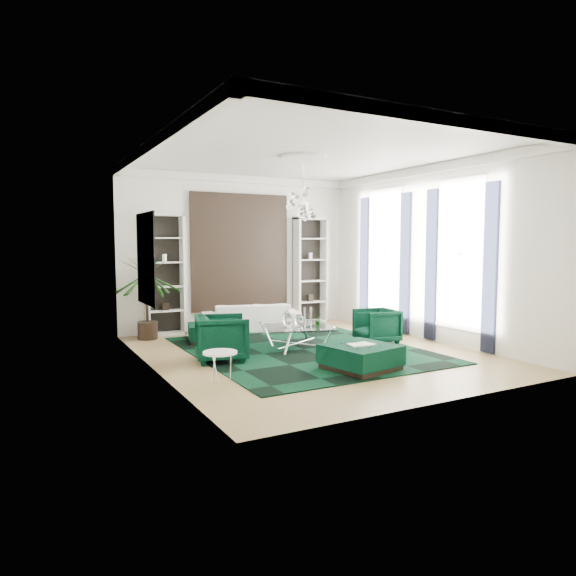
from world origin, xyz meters
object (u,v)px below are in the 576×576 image
armchair_right (377,326)px  palm (147,286)px  coffee_table (297,337)px  armchair_left (222,338)px  ottoman_front (361,358)px  sofa (251,317)px  ottoman_side (209,333)px  side_table (220,369)px

armchair_right → palm: (-4.20, 2.75, 0.82)m
coffee_table → palm: palm is taller
armchair_left → armchair_right: bearing=-75.2°
armchair_left → coffee_table: (1.75, 0.35, -0.19)m
armchair_left → armchair_right: (3.50, 0.00, -0.05)m
armchair_right → coffee_table: armchair_right is taller
coffee_table → ottoman_front: coffee_table is taller
armchair_left → palm: (-0.70, 2.75, 0.77)m
ottoman_front → palm: palm is taller
sofa → coffee_table: size_ratio=1.73×
sofa → palm: (-2.45, 0.10, 0.85)m
armchair_right → ottoman_front: size_ratio=0.76×
ottoman_side → ottoman_front: ottoman_front is taller
armchair_left → side_table: bearing=173.0°
ottoman_front → side_table: 2.41m
ottoman_front → ottoman_side: bearing=111.5°
armchair_right → armchair_left: bearing=-81.7°
sofa → palm: size_ratio=0.98×
armchair_left → side_table: 1.62m
sofa → armchair_right: armchair_right is taller
ottoman_side → palm: 1.76m
armchair_right → ottoman_side: 3.59m
ottoman_side → side_table: size_ratio=1.69×
armchair_left → ottoman_front: bearing=-119.4°
ottoman_side → side_table: (-1.00, -3.30, 0.05)m
side_table → palm: 4.35m
sofa → ottoman_side: (-1.35, -0.85, -0.14)m
coffee_table → side_table: size_ratio=2.59×
armchair_right → palm: palm is taller
sofa → side_table: sofa is taller
ottoman_side → armchair_right: bearing=-30.1°
ottoman_front → side_table: size_ratio=2.06×
sofa → ottoman_side: 1.60m
sofa → armchair_right: size_ratio=2.87×
armchair_left → armchair_right: size_ratio=1.14×
coffee_table → side_table: bearing=-141.8°
armchair_right → palm: bearing=-114.9°
armchair_right → ottoman_front: armchair_right is taller
side_table → coffee_table: bearing=38.2°
coffee_table → ottoman_side: 1.98m
coffee_table → side_table: (-2.35, -1.85, 0.02)m
armchair_left → coffee_table: bearing=-63.9°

